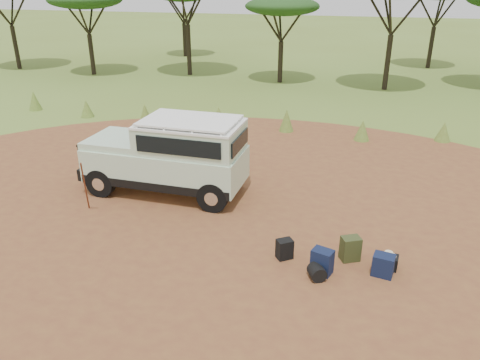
% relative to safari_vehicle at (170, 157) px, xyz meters
% --- Properties ---
extents(ground, '(140.00, 140.00, 0.00)m').
position_rel_safari_vehicle_xyz_m(ground, '(2.22, -2.12, -1.09)').
color(ground, '#5E7028').
rests_on(ground, ground).
extents(dirt_clearing, '(23.00, 23.00, 0.01)m').
position_rel_safari_vehicle_xyz_m(dirt_clearing, '(2.22, -2.12, -1.09)').
color(dirt_clearing, brown).
rests_on(dirt_clearing, ground).
extents(grass_fringe, '(36.60, 1.60, 0.90)m').
position_rel_safari_vehicle_xyz_m(grass_fringe, '(2.33, 6.55, -0.69)').
color(grass_fringe, '#5E7028').
rests_on(grass_fringe, ground).
extents(safari_vehicle, '(4.73, 1.97, 2.26)m').
position_rel_safari_vehicle_xyz_m(safari_vehicle, '(0.00, 0.00, 0.00)').
color(safari_vehicle, '#BBD8B9').
rests_on(safari_vehicle, ground).
extents(walking_staff, '(0.36, 0.58, 1.56)m').
position_rel_safari_vehicle_xyz_m(walking_staff, '(-1.65, -1.81, -0.31)').
color(walking_staff, brown).
rests_on(walking_staff, ground).
extents(backpack_black, '(0.42, 0.40, 0.47)m').
position_rel_safari_vehicle_xyz_m(backpack_black, '(3.77, -2.61, -0.86)').
color(backpack_black, black).
rests_on(backpack_black, ground).
extents(backpack_navy, '(0.50, 0.43, 0.56)m').
position_rel_safari_vehicle_xyz_m(backpack_navy, '(4.63, -2.97, -0.81)').
color(backpack_navy, '#121A39').
rests_on(backpack_navy, ground).
extents(backpack_olive, '(0.50, 0.45, 0.57)m').
position_rel_safari_vehicle_xyz_m(backpack_olive, '(5.18, -2.29, -0.81)').
color(backpack_olive, '#363A1B').
rests_on(backpack_olive, ground).
extents(duffel_navy, '(0.48, 0.40, 0.48)m').
position_rel_safari_vehicle_xyz_m(duffel_navy, '(5.89, -2.72, -0.85)').
color(duffel_navy, '#121A39').
rests_on(duffel_navy, ground).
extents(hard_case, '(0.47, 0.36, 0.30)m').
position_rel_safari_vehicle_xyz_m(hard_case, '(5.99, -2.41, -0.94)').
color(hard_case, black).
rests_on(hard_case, ground).
extents(stuff_sack, '(0.45, 0.45, 0.33)m').
position_rel_safari_vehicle_xyz_m(stuff_sack, '(4.56, -3.21, -0.92)').
color(stuff_sack, black).
rests_on(stuff_sack, ground).
extents(safari_hat, '(0.33, 0.33, 0.10)m').
position_rel_safari_vehicle_xyz_m(safari_hat, '(5.99, -2.41, -0.75)').
color(safari_hat, beige).
rests_on(safari_hat, hard_case).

